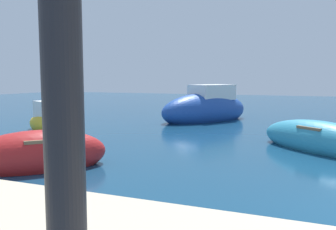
{
  "coord_description": "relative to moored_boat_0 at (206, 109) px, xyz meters",
  "views": [
    {
      "loc": [
        -1.88,
        -6.46,
        2.24
      ],
      "look_at": [
        -7.8,
        8.4,
        0.55
      ],
      "focal_mm": 38.07,
      "sensor_mm": 36.0,
      "label": 1
    }
  ],
  "objects": [
    {
      "name": "moored_boat_4",
      "position": [
        -5.01,
        -6.13,
        -0.26
      ],
      "size": [
        3.42,
        2.37,
        1.47
      ],
      "rotation": [
        0.0,
        0.0,
        5.84
      ],
      "color": "gold",
      "rests_on": "ground"
    },
    {
      "name": "moored_boat_3",
      "position": [
        5.33,
        -6.2,
        -0.28
      ],
      "size": [
        4.15,
        3.79,
        1.2
      ],
      "rotation": [
        0.0,
        0.0,
        5.58
      ],
      "color": "teal",
      "rests_on": "ground"
    },
    {
      "name": "moored_boat_0",
      "position": [
        0.0,
        0.0,
        0.0
      ],
      "size": [
        4.62,
        5.77,
        2.29
      ],
      "rotation": [
        0.0,
        0.0,
        4.17
      ],
      "color": "#1E479E",
      "rests_on": "ground"
    },
    {
      "name": "moored_boat_2",
      "position": [
        -1.16,
        -11.1,
        -0.27
      ],
      "size": [
        3.32,
        3.36,
        1.23
      ],
      "rotation": [
        0.0,
        0.0,
        0.8
      ],
      "color": "#B21E1E",
      "rests_on": "ground"
    }
  ]
}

